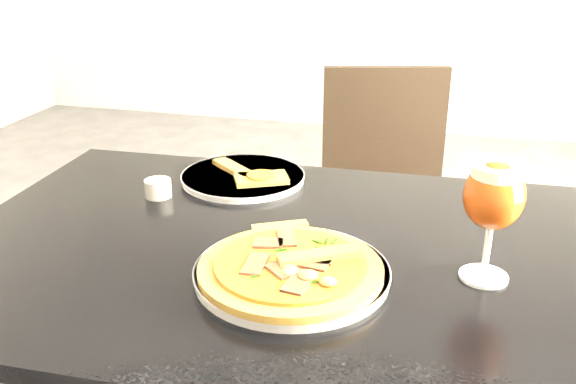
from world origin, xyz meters
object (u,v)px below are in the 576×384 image
(pizza, at_px, (291,267))
(beer_glass, at_px, (494,197))
(dining_table, at_px, (290,291))
(chair_far, at_px, (386,201))

(pizza, xyz_separation_m, beer_glass, (0.29, 0.09, 0.11))
(dining_table, bearing_deg, chair_far, 83.34)
(chair_far, height_order, pizza, chair_far)
(dining_table, xyz_separation_m, beer_glass, (0.32, -0.03, 0.23))
(pizza, relative_size, beer_glass, 1.49)
(dining_table, xyz_separation_m, pizza, (0.03, -0.12, 0.12))
(chair_far, relative_size, pizza, 3.05)
(beer_glass, bearing_deg, chair_far, 105.11)
(chair_far, xyz_separation_m, pizza, (-0.04, -0.99, 0.30))
(pizza, height_order, beer_glass, beer_glass)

